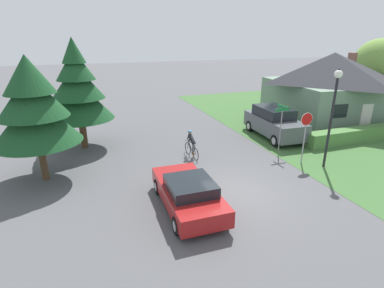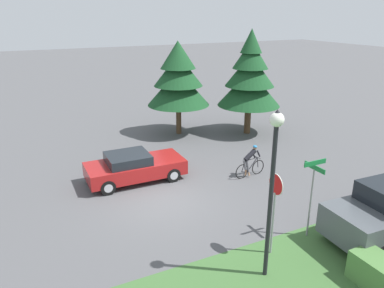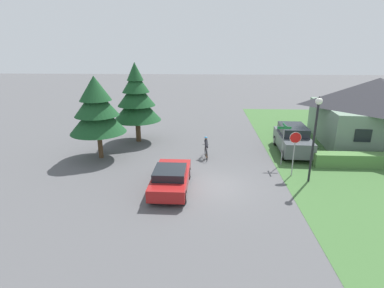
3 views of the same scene
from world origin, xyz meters
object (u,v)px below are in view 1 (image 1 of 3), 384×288
object	(u,v)px
sedan_left_lane	(188,193)
stop_sign	(306,128)
cyclist	(192,145)
conifer_tall_far	(78,89)
street_name_sign	(281,120)
deciduous_tree_right	(377,64)
street_lamp	(334,101)
cottage_house	(330,85)
parked_suv_right	(274,122)
conifer_tall_near	(33,106)

from	to	relation	value
sedan_left_lane	stop_sign	xyz separation A→B (m)	(7.13, 2.18, 1.26)
cyclist	conifer_tall_far	distance (m)	7.26
street_name_sign	deciduous_tree_right	size ratio (longest dim) A/B	0.45
sedan_left_lane	conifer_tall_far	world-z (taller)	conifer_tall_far
stop_sign	street_name_sign	bearing A→B (deg)	-79.79
sedan_left_lane	deciduous_tree_right	size ratio (longest dim) A/B	0.71
sedan_left_lane	street_lamp	xyz separation A→B (m)	(7.90, 1.39, 2.77)
cottage_house	stop_sign	xyz separation A→B (m)	(-8.10, -7.05, -0.77)
cottage_house	parked_suv_right	size ratio (longest dim) A/B	1.86
street_lamp	street_name_sign	bearing A→B (deg)	111.81
parked_suv_right	conifer_tall_far	size ratio (longest dim) A/B	0.78
parked_suv_right	deciduous_tree_right	world-z (taller)	deciduous_tree_right
cottage_house	street_lamp	bearing A→B (deg)	-128.33
conifer_tall_near	conifer_tall_far	world-z (taller)	conifer_tall_far
parked_suv_right	stop_sign	distance (m)	4.52
sedan_left_lane	street_lamp	bearing A→B (deg)	-79.24
stop_sign	conifer_tall_far	distance (m)	12.69
street_lamp	conifer_tall_far	size ratio (longest dim) A/B	0.78
cyclist	parked_suv_right	xyz separation A→B (m)	(6.34, 1.50, 0.28)
cottage_house	stop_sign	bearing A→B (deg)	-134.24
cottage_house	conifer_tall_near	size ratio (longest dim) A/B	1.63
sedan_left_lane	cyclist	bearing A→B (deg)	-20.30
street_name_sign	cottage_house	bearing A→B (deg)	32.59
parked_suv_right	conifer_tall_near	size ratio (longest dim) A/B	0.87
parked_suv_right	street_lamp	bearing A→B (deg)	178.66
conifer_tall_far	cottage_house	bearing A→B (deg)	1.86
sedan_left_lane	conifer_tall_near	distance (m)	7.77
stop_sign	conifer_tall_near	xyz separation A→B (m)	(-12.63, 2.52, 1.57)
conifer_tall_far	conifer_tall_near	bearing A→B (deg)	-114.89
cyclist	deciduous_tree_right	xyz separation A→B (m)	(20.06, 6.00, 3.24)
conifer_tall_far	deciduous_tree_right	world-z (taller)	conifer_tall_far
conifer_tall_near	street_name_sign	bearing A→B (deg)	-3.65
cottage_house	street_lamp	size ratio (longest dim) A/B	1.86
sedan_left_lane	deciduous_tree_right	world-z (taller)	deciduous_tree_right
street_name_sign	sedan_left_lane	bearing A→B (deg)	-150.45
cyclist	stop_sign	world-z (taller)	stop_sign
street_lamp	deciduous_tree_right	distance (m)	17.04
cyclist	parked_suv_right	world-z (taller)	parked_suv_right
cottage_house	street_name_sign	size ratio (longest dim) A/B	3.33
cottage_house	deciduous_tree_right	distance (m)	7.08
conifer_tall_near	conifer_tall_far	xyz separation A→B (m)	(1.82, 3.92, 0.06)
deciduous_tree_right	street_lamp	bearing A→B (deg)	-145.77
stop_sign	conifer_tall_far	xyz separation A→B (m)	(-10.81, 6.44, 1.63)
cyclist	parked_suv_right	bearing A→B (deg)	-82.74
sedan_left_lane	conifer_tall_near	size ratio (longest dim) A/B	0.77
stop_sign	deciduous_tree_right	size ratio (longest dim) A/B	0.44
street_lamp	street_name_sign	distance (m)	3.11
conifer_tall_near	cottage_house	bearing A→B (deg)	12.35
parked_suv_right	cyclist	bearing A→B (deg)	105.96
conifer_tall_far	cyclist	bearing A→B (deg)	-33.16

